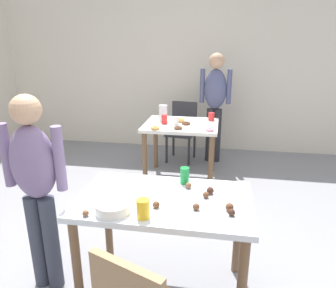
{
  "coord_description": "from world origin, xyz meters",
  "views": [
    {
      "loc": [
        0.47,
        -1.99,
        1.75
      ],
      "look_at": [
        0.03,
        0.55,
        0.9
      ],
      "focal_mm": 33.84,
      "sensor_mm": 36.0,
      "label": 1
    }
  ],
  "objects_px": {
    "mixing_bowl": "(113,207)",
    "person_girl_near": "(36,180)",
    "dining_table_far": "(181,133)",
    "pitcher_far": "(163,113)",
    "chair_far_table": "(182,127)",
    "person_adult_far": "(215,98)",
    "soda_can": "(185,176)",
    "dining_table_near": "(164,212)"
  },
  "relations": [
    {
      "from": "dining_table_far",
      "to": "pitcher_far",
      "type": "bearing_deg",
      "value": 158.52
    },
    {
      "from": "person_adult_far",
      "to": "pitcher_far",
      "type": "height_order",
      "value": "person_adult_far"
    },
    {
      "from": "dining_table_near",
      "to": "mixing_bowl",
      "type": "bearing_deg",
      "value": -140.2
    },
    {
      "from": "chair_far_table",
      "to": "mixing_bowl",
      "type": "xyz_separation_m",
      "value": [
        -0.06,
        -2.95,
        0.29
      ]
    },
    {
      "from": "mixing_bowl",
      "to": "dining_table_far",
      "type": "bearing_deg",
      "value": 86.56
    },
    {
      "from": "dining_table_near",
      "to": "pitcher_far",
      "type": "distance_m",
      "value": 2.12
    },
    {
      "from": "dining_table_far",
      "to": "person_girl_near",
      "type": "height_order",
      "value": "person_girl_near"
    },
    {
      "from": "soda_can",
      "to": "person_girl_near",
      "type": "bearing_deg",
      "value": -160.62
    },
    {
      "from": "dining_table_far",
      "to": "person_adult_far",
      "type": "relative_size",
      "value": 0.58
    },
    {
      "from": "person_adult_far",
      "to": "pitcher_far",
      "type": "xyz_separation_m",
      "value": [
        -0.64,
        -0.62,
        -0.1
      ]
    },
    {
      "from": "chair_far_table",
      "to": "person_adult_far",
      "type": "xyz_separation_m",
      "value": [
        0.47,
        -0.02,
        0.46
      ]
    },
    {
      "from": "dining_table_far",
      "to": "mixing_bowl",
      "type": "bearing_deg",
      "value": -93.44
    },
    {
      "from": "soda_can",
      "to": "pitcher_far",
      "type": "bearing_deg",
      "value": 105.26
    },
    {
      "from": "chair_far_table",
      "to": "person_girl_near",
      "type": "distance_m",
      "value": 2.9
    },
    {
      "from": "dining_table_near",
      "to": "person_adult_far",
      "type": "bearing_deg",
      "value": 84.7
    },
    {
      "from": "dining_table_far",
      "to": "mixing_bowl",
      "type": "relative_size",
      "value": 4.25
    },
    {
      "from": "dining_table_near",
      "to": "person_adult_far",
      "type": "distance_m",
      "value": 2.73
    },
    {
      "from": "dining_table_near",
      "to": "soda_can",
      "type": "xyz_separation_m",
      "value": [
        0.11,
        0.25,
        0.17
      ]
    },
    {
      "from": "chair_far_table",
      "to": "pitcher_far",
      "type": "relative_size",
      "value": 4.22
    },
    {
      "from": "person_girl_near",
      "to": "soda_can",
      "type": "distance_m",
      "value": 1.03
    },
    {
      "from": "person_girl_near",
      "to": "mixing_bowl",
      "type": "xyz_separation_m",
      "value": [
        0.59,
        -0.14,
        -0.07
      ]
    },
    {
      "from": "person_adult_far",
      "to": "soda_can",
      "type": "height_order",
      "value": "person_adult_far"
    },
    {
      "from": "dining_table_near",
      "to": "mixing_bowl",
      "type": "relative_size",
      "value": 5.36
    },
    {
      "from": "dining_table_far",
      "to": "person_adult_far",
      "type": "xyz_separation_m",
      "value": [
        0.39,
        0.72,
        0.33
      ]
    },
    {
      "from": "dining_table_near",
      "to": "mixing_bowl",
      "type": "xyz_separation_m",
      "value": [
        -0.28,
        -0.23,
        0.14
      ]
    },
    {
      "from": "soda_can",
      "to": "mixing_bowl",
      "type": "bearing_deg",
      "value": -128.66
    },
    {
      "from": "dining_table_far",
      "to": "chair_far_table",
      "type": "height_order",
      "value": "chair_far_table"
    },
    {
      "from": "dining_table_far",
      "to": "mixing_bowl",
      "type": "height_order",
      "value": "mixing_bowl"
    },
    {
      "from": "dining_table_near",
      "to": "soda_can",
      "type": "bearing_deg",
      "value": 66.62
    },
    {
      "from": "mixing_bowl",
      "to": "pitcher_far",
      "type": "height_order",
      "value": "pitcher_far"
    },
    {
      "from": "person_girl_near",
      "to": "person_adult_far",
      "type": "distance_m",
      "value": 3.01
    },
    {
      "from": "person_girl_near",
      "to": "mixing_bowl",
      "type": "distance_m",
      "value": 0.61
    },
    {
      "from": "mixing_bowl",
      "to": "pitcher_far",
      "type": "relative_size",
      "value": 1.05
    },
    {
      "from": "pitcher_far",
      "to": "person_girl_near",
      "type": "bearing_deg",
      "value": -102.26
    },
    {
      "from": "dining_table_far",
      "to": "mixing_bowl",
      "type": "distance_m",
      "value": 2.22
    },
    {
      "from": "person_girl_near",
      "to": "mixing_bowl",
      "type": "relative_size",
      "value": 6.63
    },
    {
      "from": "chair_far_table",
      "to": "soda_can",
      "type": "relative_size",
      "value": 7.13
    },
    {
      "from": "dining_table_far",
      "to": "pitcher_far",
      "type": "relative_size",
      "value": 4.46
    },
    {
      "from": "person_adult_far",
      "to": "mixing_bowl",
      "type": "height_order",
      "value": "person_adult_far"
    },
    {
      "from": "dining_table_near",
      "to": "person_girl_near",
      "type": "distance_m",
      "value": 0.89
    },
    {
      "from": "mixing_bowl",
      "to": "person_girl_near",
      "type": "bearing_deg",
      "value": 166.75
    },
    {
      "from": "person_girl_near",
      "to": "dining_table_near",
      "type": "bearing_deg",
      "value": 6.05
    }
  ]
}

